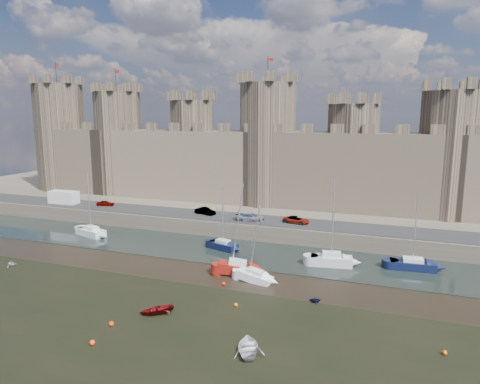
{
  "coord_description": "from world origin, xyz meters",
  "views": [
    {
      "loc": [
        25.63,
        -31.53,
        19.45
      ],
      "look_at": [
        5.99,
        22.0,
        9.28
      ],
      "focal_mm": 32.0,
      "sensor_mm": 36.0,
      "label": 1
    }
  ],
  "objects_px": {
    "sailboat_5": "(255,276)",
    "sailboat_1": "(223,245)",
    "car_1": "(205,211)",
    "sailboat_4": "(238,268)",
    "car_3": "(296,220)",
    "sailboat_2": "(331,259)",
    "car_0": "(105,203)",
    "sailboat_0": "(91,231)",
    "van": "(64,197)",
    "car_2": "(250,217)",
    "sailboat_3": "(413,264)"
  },
  "relations": [
    {
      "from": "car_3",
      "to": "sailboat_0",
      "type": "relative_size",
      "value": 0.41
    },
    {
      "from": "van",
      "to": "car_2",
      "type": "bearing_deg",
      "value": -2.36
    },
    {
      "from": "sailboat_5",
      "to": "sailboat_1",
      "type": "bearing_deg",
      "value": 138.99
    },
    {
      "from": "car_0",
      "to": "car_1",
      "type": "distance_m",
      "value": 20.86
    },
    {
      "from": "car_2",
      "to": "sailboat_4",
      "type": "relative_size",
      "value": 0.4
    },
    {
      "from": "sailboat_2",
      "to": "sailboat_5",
      "type": "bearing_deg",
      "value": -141.71
    },
    {
      "from": "car_3",
      "to": "sailboat_2",
      "type": "relative_size",
      "value": 0.36
    },
    {
      "from": "car_0",
      "to": "van",
      "type": "xyz_separation_m",
      "value": [
        -9.04,
        -0.92,
        0.71
      ]
    },
    {
      "from": "car_0",
      "to": "car_3",
      "type": "height_order",
      "value": "car_3"
    },
    {
      "from": "sailboat_3",
      "to": "sailboat_4",
      "type": "relative_size",
      "value": 0.84
    },
    {
      "from": "sailboat_1",
      "to": "sailboat_2",
      "type": "bearing_deg",
      "value": 13.0
    },
    {
      "from": "sailboat_3",
      "to": "van",
      "type": "bearing_deg",
      "value": 167.96
    },
    {
      "from": "sailboat_3",
      "to": "sailboat_4",
      "type": "distance_m",
      "value": 22.44
    },
    {
      "from": "sailboat_1",
      "to": "van",
      "type": "bearing_deg",
      "value": -175.5
    },
    {
      "from": "car_2",
      "to": "sailboat_4",
      "type": "bearing_deg",
      "value": -179.12
    },
    {
      "from": "sailboat_3",
      "to": "car_3",
      "type": "bearing_deg",
      "value": 148.57
    },
    {
      "from": "sailboat_3",
      "to": "car_0",
      "type": "bearing_deg",
      "value": 165.77
    },
    {
      "from": "car_2",
      "to": "car_3",
      "type": "relative_size",
      "value": 1.09
    },
    {
      "from": "car_3",
      "to": "van",
      "type": "bearing_deg",
      "value": 101.31
    },
    {
      "from": "car_3",
      "to": "sailboat_1",
      "type": "distance_m",
      "value": 13.09
    },
    {
      "from": "sailboat_4",
      "to": "car_0",
      "type": "bearing_deg",
      "value": 135.14
    },
    {
      "from": "sailboat_4",
      "to": "van",
      "type": "bearing_deg",
      "value": 141.5
    },
    {
      "from": "car_1",
      "to": "sailboat_4",
      "type": "bearing_deg",
      "value": -129.97
    },
    {
      "from": "car_0",
      "to": "sailboat_3",
      "type": "relative_size",
      "value": 0.34
    },
    {
      "from": "sailboat_0",
      "to": "van",
      "type": "bearing_deg",
      "value": 162.1
    },
    {
      "from": "sailboat_1",
      "to": "sailboat_2",
      "type": "relative_size",
      "value": 0.8
    },
    {
      "from": "sailboat_1",
      "to": "sailboat_4",
      "type": "xyz_separation_m",
      "value": [
        5.45,
        -8.38,
        0.07
      ]
    },
    {
      "from": "car_0",
      "to": "sailboat_3",
      "type": "bearing_deg",
      "value": -117.13
    },
    {
      "from": "car_0",
      "to": "car_3",
      "type": "distance_m",
      "value": 37.14
    },
    {
      "from": "sailboat_2",
      "to": "sailboat_5",
      "type": "relative_size",
      "value": 1.24
    },
    {
      "from": "car_2",
      "to": "sailboat_5",
      "type": "relative_size",
      "value": 0.49
    },
    {
      "from": "car_2",
      "to": "car_3",
      "type": "xyz_separation_m",
      "value": [
        7.4,
        0.95,
        -0.08
      ]
    },
    {
      "from": "sailboat_4",
      "to": "car_3",
      "type": "bearing_deg",
      "value": 63.12
    },
    {
      "from": "car_3",
      "to": "sailboat_1",
      "type": "xyz_separation_m",
      "value": [
        -8.78,
        -9.43,
        -2.34
      ]
    },
    {
      "from": "car_1",
      "to": "car_3",
      "type": "height_order",
      "value": "car_1"
    },
    {
      "from": "car_2",
      "to": "sailboat_3",
      "type": "xyz_separation_m",
      "value": [
        24.6,
        -7.81,
        -2.41
      ]
    },
    {
      "from": "car_3",
      "to": "sailboat_5",
      "type": "height_order",
      "value": "sailboat_5"
    },
    {
      "from": "sailboat_0",
      "to": "sailboat_5",
      "type": "height_order",
      "value": "sailboat_0"
    },
    {
      "from": "van",
      "to": "car_0",
      "type": "bearing_deg",
      "value": 4.39
    },
    {
      "from": "van",
      "to": "sailboat_1",
      "type": "bearing_deg",
      "value": -15.12
    },
    {
      "from": "sailboat_1",
      "to": "sailboat_2",
      "type": "distance_m",
      "value": 16.05
    },
    {
      "from": "car_1",
      "to": "sailboat_4",
      "type": "relative_size",
      "value": 0.33
    },
    {
      "from": "sailboat_3",
      "to": "sailboat_4",
      "type": "height_order",
      "value": "sailboat_4"
    },
    {
      "from": "car_2",
      "to": "sailboat_0",
      "type": "xyz_separation_m",
      "value": [
        -24.5,
        -9.15,
        -2.37
      ]
    },
    {
      "from": "car_0",
      "to": "sailboat_4",
      "type": "xyz_separation_m",
      "value": [
        33.8,
        -18.43,
        -2.23
      ]
    },
    {
      "from": "sailboat_2",
      "to": "sailboat_4",
      "type": "height_order",
      "value": "sailboat_2"
    },
    {
      "from": "car_0",
      "to": "sailboat_5",
      "type": "bearing_deg",
      "value": -136.05
    },
    {
      "from": "car_1",
      "to": "sailboat_0",
      "type": "xyz_separation_m",
      "value": [
        -15.63,
        -10.73,
        -2.34
      ]
    },
    {
      "from": "van",
      "to": "sailboat_0",
      "type": "distance_m",
      "value": 17.56
    },
    {
      "from": "sailboat_1",
      "to": "sailboat_5",
      "type": "xyz_separation_m",
      "value": [
        8.17,
        -9.96,
        -0.06
      ]
    }
  ]
}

